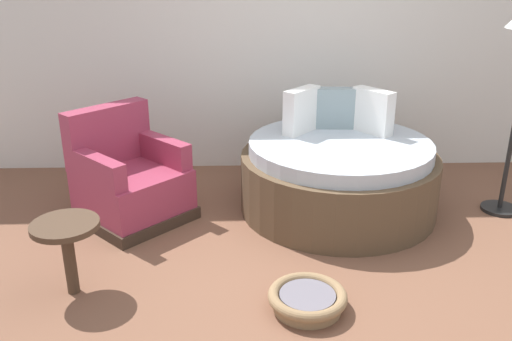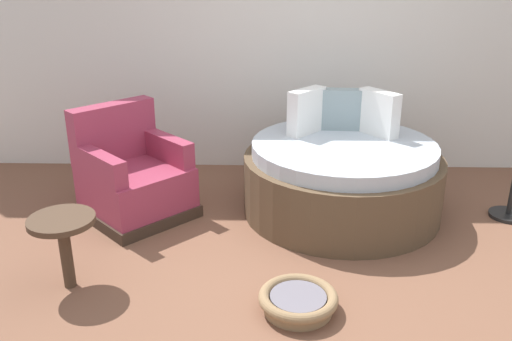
{
  "view_description": "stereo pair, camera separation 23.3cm",
  "coord_description": "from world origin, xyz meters",
  "px_view_note": "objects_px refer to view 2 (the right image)",
  "views": [
    {
      "loc": [
        -0.53,
        -3.38,
        2.13
      ],
      "look_at": [
        -0.4,
        0.61,
        0.55
      ],
      "focal_mm": 38.61,
      "sensor_mm": 36.0,
      "label": 1
    },
    {
      "loc": [
        -0.3,
        -3.38,
        2.13
      ],
      "look_at": [
        -0.4,
        0.61,
        0.55
      ],
      "focal_mm": 38.61,
      "sensor_mm": 36.0,
      "label": 2
    }
  ],
  "objects_px": {
    "red_armchair": "(133,179)",
    "pet_basket": "(298,301)",
    "side_table": "(63,230)",
    "round_daybed": "(342,177)"
  },
  "relations": [
    {
      "from": "red_armchair",
      "to": "side_table",
      "type": "bearing_deg",
      "value": -99.44
    },
    {
      "from": "red_armchair",
      "to": "side_table",
      "type": "distance_m",
      "value": 1.16
    },
    {
      "from": "round_daybed",
      "to": "side_table",
      "type": "bearing_deg",
      "value": -148.12
    },
    {
      "from": "red_armchair",
      "to": "side_table",
      "type": "relative_size",
      "value": 2.17
    },
    {
      "from": "round_daybed",
      "to": "pet_basket",
      "type": "bearing_deg",
      "value": -106.59
    },
    {
      "from": "round_daybed",
      "to": "side_table",
      "type": "distance_m",
      "value": 2.35
    },
    {
      "from": "side_table",
      "to": "pet_basket",
      "type": "bearing_deg",
      "value": -8.88
    },
    {
      "from": "red_armchair",
      "to": "pet_basket",
      "type": "height_order",
      "value": "red_armchair"
    },
    {
      "from": "pet_basket",
      "to": "side_table",
      "type": "relative_size",
      "value": 0.98
    },
    {
      "from": "red_armchair",
      "to": "pet_basket",
      "type": "relative_size",
      "value": 2.21
    }
  ]
}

